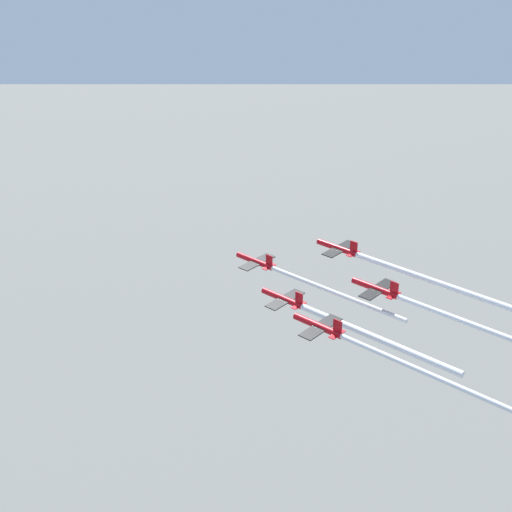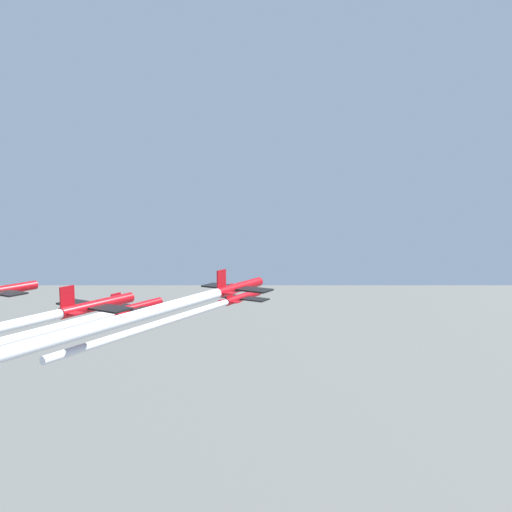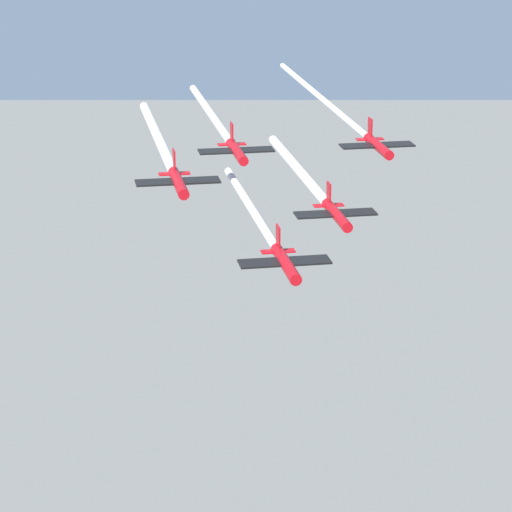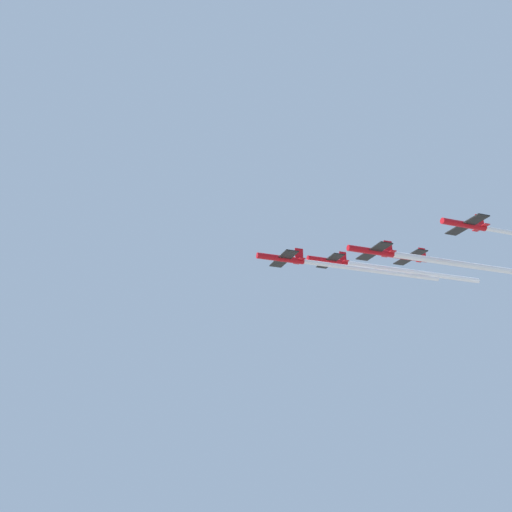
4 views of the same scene
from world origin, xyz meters
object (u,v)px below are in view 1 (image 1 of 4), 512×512
at_px(jet_0, 256,261).
at_px(jet_1, 284,299).
at_px(jet_4, 377,289).
at_px(jet_2, 339,248).
at_px(jet_3, 320,326).

height_order(jet_0, jet_1, jet_1).
relative_size(jet_1, jet_4, 1.00).
distance_m(jet_0, jet_2, 16.88).
distance_m(jet_0, jet_4, 28.37).
relative_size(jet_1, jet_2, 1.00).
xyz_separation_m(jet_0, jet_4, (-27.80, 3.99, 3.97)).
bearing_deg(jet_2, jet_1, -180.00).
distance_m(jet_1, jet_4, 16.73).
bearing_deg(jet_4, jet_0, 90.00).
height_order(jet_1, jet_3, jet_3).
bearing_deg(jet_4, jet_3, -180.00).
xyz_separation_m(jet_2, jet_3, (-10.38, 26.53, -0.50)).
height_order(jet_0, jet_3, jet_3).
bearing_deg(jet_0, jet_4, -90.00).
distance_m(jet_3, jet_4, 16.52).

